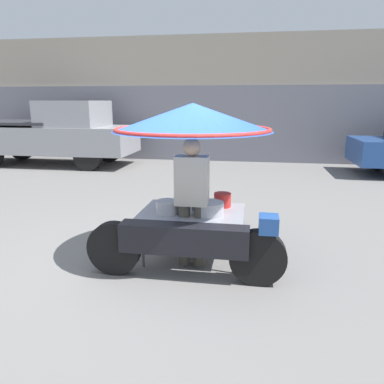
{
  "coord_description": "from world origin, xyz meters",
  "views": [
    {
      "loc": [
        1.21,
        -4.1,
        1.93
      ],
      "look_at": [
        0.49,
        0.21,
        0.86
      ],
      "focal_mm": 35.0,
      "sensor_mm": 36.0,
      "label": 1
    }
  ],
  "objects": [
    {
      "name": "pickup_truck",
      "position": [
        -4.81,
        6.51,
        0.94
      ],
      "size": [
        5.13,
        1.85,
        1.93
      ],
      "color": "black",
      "rests_on": "ground"
    },
    {
      "name": "ground_plane",
      "position": [
        0.0,
        0.0,
        0.0
      ],
      "size": [
        36.0,
        36.0,
        0.0
      ],
      "primitive_type": "plane",
      "color": "slate"
    },
    {
      "name": "vendor_motorcycle_cart",
      "position": [
        0.5,
        0.19,
        1.47
      ],
      "size": [
        2.22,
        1.87,
        1.91
      ],
      "color": "black",
      "rests_on": "ground"
    },
    {
      "name": "shopfront_building",
      "position": [
        0.0,
        9.1,
        1.96
      ],
      "size": [
        28.0,
        2.06,
        3.93
      ],
      "color": "gray",
      "rests_on": "ground"
    },
    {
      "name": "vendor_person",
      "position": [
        0.52,
        0.04,
        0.85
      ],
      "size": [
        0.38,
        0.22,
        1.53
      ],
      "color": "#4C473D",
      "rests_on": "ground"
    }
  ]
}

